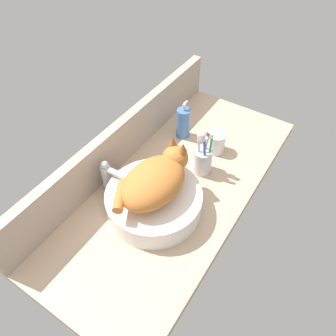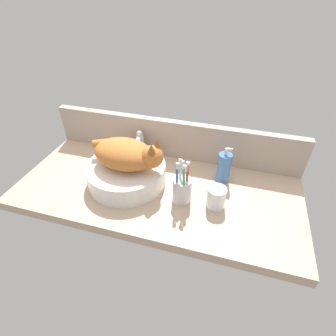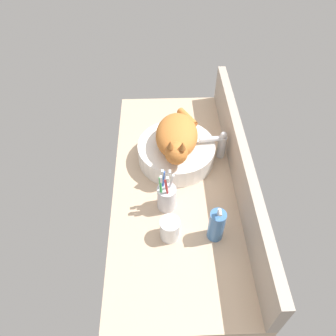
# 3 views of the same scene
# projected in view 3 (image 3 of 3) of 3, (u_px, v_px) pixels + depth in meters

# --- Properties ---
(ground_plane) EXTENTS (1.15, 0.52, 0.04)m
(ground_plane) POSITION_uv_depth(u_px,v_px,m) (178.00, 186.00, 1.35)
(ground_plane) COLOR tan
(backsplash_panel) EXTENTS (1.15, 0.04, 0.18)m
(backsplash_panel) POSITION_uv_depth(u_px,v_px,m) (240.00, 166.00, 1.27)
(backsplash_panel) COLOR #AD9E8E
(backsplash_panel) RESTS_ON ground_plane
(sink_basin) EXTENTS (0.32, 0.32, 0.08)m
(sink_basin) POSITION_uv_depth(u_px,v_px,m) (177.00, 152.00, 1.39)
(sink_basin) COLOR white
(sink_basin) RESTS_ON ground_plane
(cat) EXTENTS (0.32, 0.19, 0.14)m
(cat) POSITION_uv_depth(u_px,v_px,m) (177.00, 137.00, 1.31)
(cat) COLOR #CC7533
(cat) RESTS_ON sink_basin
(faucet) EXTENTS (0.04, 0.12, 0.14)m
(faucet) POSITION_uv_depth(u_px,v_px,m) (219.00, 144.00, 1.38)
(faucet) COLOR silver
(faucet) RESTS_ON ground_plane
(soap_dispenser) EXTENTS (0.06, 0.06, 0.17)m
(soap_dispenser) POSITION_uv_depth(u_px,v_px,m) (216.00, 225.00, 1.12)
(soap_dispenser) COLOR #3F72B2
(soap_dispenser) RESTS_ON ground_plane
(toothbrush_cup) EXTENTS (0.07, 0.07, 0.19)m
(toothbrush_cup) POSITION_uv_depth(u_px,v_px,m) (167.00, 197.00, 1.21)
(toothbrush_cup) COLOR silver
(toothbrush_cup) RESTS_ON ground_plane
(water_glass) EXTENTS (0.07, 0.07, 0.09)m
(water_glass) POSITION_uv_depth(u_px,v_px,m) (170.00, 230.00, 1.14)
(water_glass) COLOR white
(water_glass) RESTS_ON ground_plane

